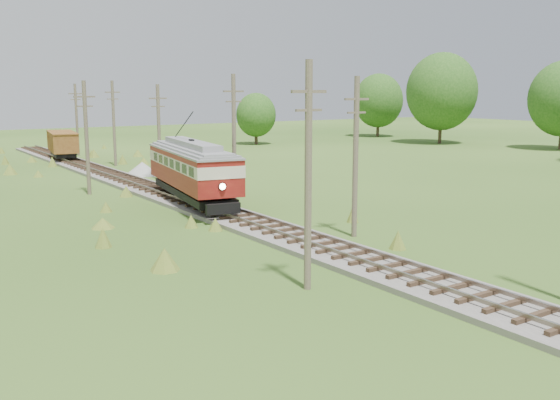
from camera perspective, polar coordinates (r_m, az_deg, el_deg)
railbed_main at (r=45.90m, az=-9.48°, el=0.23°), size 3.60×96.00×0.57m
streetcar at (r=43.01m, az=-8.04°, el=3.04°), size 5.14×13.15×5.94m
gondola at (r=74.63m, az=-19.27°, el=4.94°), size 3.96×8.61×2.75m
gravel_pile at (r=60.14m, az=-12.31°, el=2.79°), size 3.40×3.61×1.24m
utility_pole_r_2 at (r=33.53m, az=6.92°, el=4.05°), size 1.60×0.30×8.60m
utility_pole_r_3 at (r=44.13m, az=-4.22°, el=5.76°), size 1.60×0.30×9.00m
utility_pole_r_4 at (r=55.75m, az=-11.01°, el=6.15°), size 1.60×0.30×8.40m
utility_pole_r_5 at (r=68.03m, az=-14.96°, el=6.87°), size 1.60×0.30×8.90m
utility_pole_r_6 at (r=80.39m, az=-18.09°, el=7.06°), size 1.60×0.30×8.70m
utility_pole_l_a at (r=24.21m, az=2.60°, el=2.35°), size 1.60×0.30×9.00m
utility_pole_l_b at (r=49.48m, az=-17.27°, el=5.55°), size 1.60×0.30×8.60m
tree_right_4 at (r=97.52m, az=14.57°, el=9.57°), size 10.50×10.50×13.53m
tree_right_5 at (r=110.24m, az=8.99°, el=8.97°), size 8.40×8.40×10.82m
tree_mid_b at (r=93.01m, az=-2.20°, el=7.77°), size 5.88×5.88×7.57m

